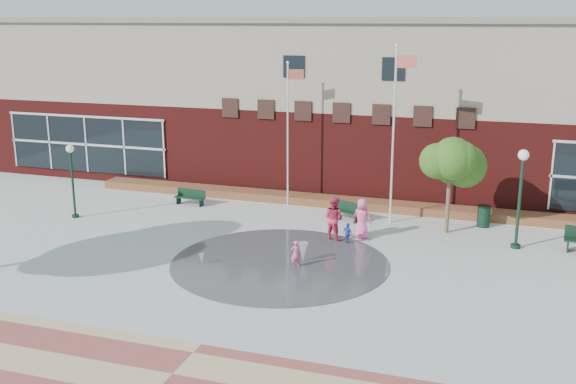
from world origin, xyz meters
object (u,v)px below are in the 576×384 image
(bench_left, at_px, (190,200))
(child_splash, at_px, (296,254))
(trash_can, at_px, (484,216))
(flagpole_left, at_px, (289,127))
(flagpole_right, at_px, (395,126))

(bench_left, height_order, child_splash, child_splash)
(trash_can, relative_size, child_splash, 0.94)
(flagpole_left, height_order, trash_can, flagpole_left)
(flagpole_right, distance_m, bench_left, 11.01)
(bench_left, bearing_deg, flagpole_left, 22.21)
(trash_can, xyz_separation_m, child_splash, (-6.50, -7.49, 0.03))
(bench_left, xyz_separation_m, child_splash, (7.71, -6.64, 0.27))
(flagpole_left, bearing_deg, child_splash, -82.05)
(flagpole_left, relative_size, flagpole_right, 0.89)
(trash_can, bearing_deg, bench_left, -176.58)
(flagpole_left, xyz_separation_m, bench_left, (-4.72, -1.55, -3.73))
(trash_can, bearing_deg, child_splash, -130.96)
(flagpole_left, relative_size, bench_left, 4.45)
(flagpole_left, distance_m, child_splash, 9.38)
(flagpole_right, xyz_separation_m, bench_left, (-10.16, -0.13, -4.26))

